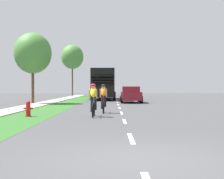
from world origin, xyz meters
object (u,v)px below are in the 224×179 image
object	(u,v)px
cyclist_lead	(93,100)
street_tree_near	(32,53)
bus_black	(104,83)
street_tree_far	(72,57)
fire_hydrant_red	(28,109)
cyclist_trailing	(103,98)
sedan_maroon	(130,94)

from	to	relation	value
cyclist_lead	street_tree_near	distance (m)	14.53
bus_black	street_tree_far	size ratio (longest dim) A/B	1.31
fire_hydrant_red	cyclist_lead	xyz separation A→B (m)	(3.14, -0.09, 0.44)
cyclist_trailing	bus_black	distance (m)	20.95
sedan_maroon	bus_black	size ratio (longest dim) A/B	0.37
cyclist_lead	bus_black	bearing A→B (deg)	90.25
fire_hydrant_red	cyclist_trailing	world-z (taller)	cyclist_trailing
sedan_maroon	street_tree_near	world-z (taller)	street_tree_near
cyclist_trailing	street_tree_far	distance (m)	37.58
fire_hydrant_red	street_tree_near	distance (m)	13.56
street_tree_near	street_tree_far	distance (m)	26.19
cyclist_trailing	bus_black	size ratio (longest dim) A/B	0.15
cyclist_trailing	street_tree_near	world-z (taller)	street_tree_near
bus_black	street_tree_near	world-z (taller)	street_tree_near
sedan_maroon	street_tree_far	world-z (taller)	street_tree_far
cyclist_trailing	street_tree_near	distance (m)	12.87
fire_hydrant_red	cyclist_lead	size ratio (longest dim) A/B	0.44
cyclist_lead	cyclist_trailing	xyz separation A→B (m)	(0.42, 2.20, 0.00)
fire_hydrant_red	bus_black	distance (m)	23.27
sedan_maroon	bus_black	world-z (taller)	bus_black
cyclist_lead	fire_hydrant_red	bearing A→B (deg)	178.36
bus_black	street_tree_far	distance (m)	17.37
cyclist_trailing	sedan_maroon	size ratio (longest dim) A/B	0.40
fire_hydrant_red	bus_black	bearing A→B (deg)	82.49
sedan_maroon	street_tree_far	bearing A→B (deg)	109.44
sedan_maroon	cyclist_trailing	bearing A→B (deg)	-100.37
sedan_maroon	street_tree_near	distance (m)	9.67
cyclist_lead	street_tree_near	size ratio (longest dim) A/B	0.27
street_tree_near	fire_hydrant_red	bearing A→B (deg)	-76.70
cyclist_trailing	street_tree_near	bearing A→B (deg)	121.94
bus_black	street_tree_near	size ratio (longest dim) A/B	1.85
cyclist_lead	street_tree_far	size ratio (longest dim) A/B	0.19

